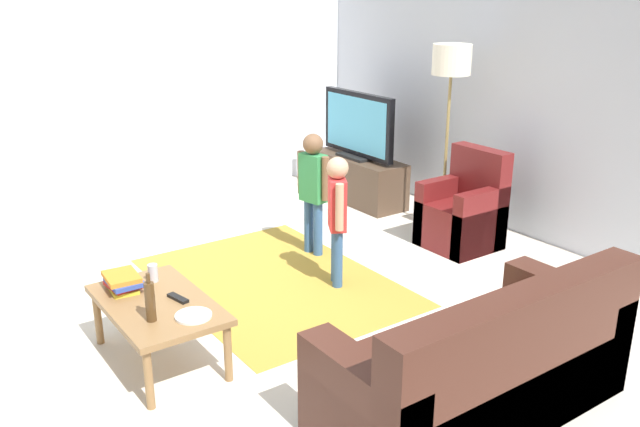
{
  "coord_description": "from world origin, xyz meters",
  "views": [
    {
      "loc": [
        3.93,
        -2.16,
        2.3
      ],
      "look_at": [
        0.0,
        0.6,
        0.65
      ],
      "focal_mm": 37.63,
      "sensor_mm": 36.0,
      "label": 1
    }
  ],
  "objects_px": {
    "child_center": "(337,210)",
    "coffee_table": "(157,309)",
    "floor_lamp": "(451,70)",
    "couch": "(485,372)",
    "tv": "(358,126)",
    "bottle": "(150,301)",
    "armchair": "(465,215)",
    "child_near_tv": "(313,183)",
    "tv_remote": "(178,298)",
    "tv_stand": "(358,180)",
    "soda_can": "(153,273)",
    "plate": "(193,316)",
    "book_stack": "(123,282)"
  },
  "relations": [
    {
      "from": "tv_stand",
      "to": "tv_remote",
      "type": "distance_m",
      "value": 3.6
    },
    {
      "from": "child_center",
      "to": "coffee_table",
      "type": "relative_size",
      "value": 1.05
    },
    {
      "from": "armchair",
      "to": "child_near_tv",
      "type": "distance_m",
      "value": 1.45
    },
    {
      "from": "child_center",
      "to": "soda_can",
      "type": "height_order",
      "value": "child_center"
    },
    {
      "from": "tv",
      "to": "soda_can",
      "type": "bearing_deg",
      "value": -61.55
    },
    {
      "from": "tv_remote",
      "to": "floor_lamp",
      "type": "bearing_deg",
      "value": 92.39
    },
    {
      "from": "floor_lamp",
      "to": "child_center",
      "type": "xyz_separation_m",
      "value": [
        0.48,
        -1.66,
        -0.91
      ]
    },
    {
      "from": "floor_lamp",
      "to": "couch",
      "type": "bearing_deg",
      "value": -40.89
    },
    {
      "from": "couch",
      "to": "child_center",
      "type": "xyz_separation_m",
      "value": [
        -1.88,
        0.39,
        0.34
      ]
    },
    {
      "from": "couch",
      "to": "bottle",
      "type": "distance_m",
      "value": 1.94
    },
    {
      "from": "child_near_tv",
      "to": "book_stack",
      "type": "relative_size",
      "value": 3.78
    },
    {
      "from": "floor_lamp",
      "to": "book_stack",
      "type": "relative_size",
      "value": 6.15
    },
    {
      "from": "coffee_table",
      "to": "soda_can",
      "type": "xyz_separation_m",
      "value": [
        -0.3,
        0.1,
        0.11
      ]
    },
    {
      "from": "coffee_table",
      "to": "tv_remote",
      "type": "height_order",
      "value": "tv_remote"
    },
    {
      "from": "tv_stand",
      "to": "tv_remote",
      "type": "bearing_deg",
      "value": -56.65
    },
    {
      "from": "tv_stand",
      "to": "tv",
      "type": "height_order",
      "value": "tv"
    },
    {
      "from": "tv_stand",
      "to": "plate",
      "type": "relative_size",
      "value": 5.45
    },
    {
      "from": "tv_stand",
      "to": "armchair",
      "type": "height_order",
      "value": "armchair"
    },
    {
      "from": "child_near_tv",
      "to": "book_stack",
      "type": "distance_m",
      "value": 2.06
    },
    {
      "from": "book_stack",
      "to": "bottle",
      "type": "xyz_separation_m",
      "value": [
        0.5,
        -0.01,
        0.07
      ]
    },
    {
      "from": "child_center",
      "to": "bottle",
      "type": "xyz_separation_m",
      "value": [
        0.51,
        -1.74,
        -0.09
      ]
    },
    {
      "from": "book_stack",
      "to": "tv_remote",
      "type": "xyz_separation_m",
      "value": [
        0.33,
        0.23,
        -0.05
      ]
    },
    {
      "from": "bottle",
      "to": "soda_can",
      "type": "bearing_deg",
      "value": 157.07
    },
    {
      "from": "floor_lamp",
      "to": "child_near_tv",
      "type": "distance_m",
      "value": 1.7
    },
    {
      "from": "child_center",
      "to": "book_stack",
      "type": "relative_size",
      "value": 3.64
    },
    {
      "from": "couch",
      "to": "child_near_tv",
      "type": "distance_m",
      "value": 2.63
    },
    {
      "from": "floor_lamp",
      "to": "coffee_table",
      "type": "xyz_separation_m",
      "value": [
        0.77,
        -3.27,
        -1.17
      ]
    },
    {
      "from": "tv_remote",
      "to": "plate",
      "type": "distance_m",
      "value": 0.27
    },
    {
      "from": "tv",
      "to": "bottle",
      "type": "relative_size",
      "value": 3.62
    },
    {
      "from": "soda_can",
      "to": "child_near_tv",
      "type": "bearing_deg",
      "value": 110.21
    },
    {
      "from": "couch",
      "to": "book_stack",
      "type": "bearing_deg",
      "value": -144.46
    },
    {
      "from": "armchair",
      "to": "book_stack",
      "type": "relative_size",
      "value": 3.11
    },
    {
      "from": "coffee_table",
      "to": "book_stack",
      "type": "xyz_separation_m",
      "value": [
        -0.28,
        -0.11,
        0.11
      ]
    },
    {
      "from": "soda_can",
      "to": "plate",
      "type": "height_order",
      "value": "soda_can"
    },
    {
      "from": "couch",
      "to": "coffee_table",
      "type": "height_order",
      "value": "couch"
    },
    {
      "from": "book_stack",
      "to": "bottle",
      "type": "height_order",
      "value": "bottle"
    },
    {
      "from": "couch",
      "to": "tv",
      "type": "bearing_deg",
      "value": 151.96
    },
    {
      "from": "book_stack",
      "to": "plate",
      "type": "xyz_separation_m",
      "value": [
        0.6,
        0.21,
        -0.05
      ]
    },
    {
      "from": "plate",
      "to": "child_center",
      "type": "bearing_deg",
      "value": 111.99
    },
    {
      "from": "floor_lamp",
      "to": "plate",
      "type": "distance_m",
      "value": 3.54
    },
    {
      "from": "couch",
      "to": "plate",
      "type": "distance_m",
      "value": 1.7
    },
    {
      "from": "child_center",
      "to": "coffee_table",
      "type": "distance_m",
      "value": 1.66
    },
    {
      "from": "child_near_tv",
      "to": "soda_can",
      "type": "distance_m",
      "value": 1.86
    },
    {
      "from": "couch",
      "to": "child_center",
      "type": "bearing_deg",
      "value": 168.35
    },
    {
      "from": "bottle",
      "to": "tv_remote",
      "type": "relative_size",
      "value": 1.79
    },
    {
      "from": "tv_stand",
      "to": "plate",
      "type": "distance_m",
      "value": 3.77
    },
    {
      "from": "armchair",
      "to": "tv",
      "type": "bearing_deg",
      "value": 179.35
    },
    {
      "from": "soda_can",
      "to": "floor_lamp",
      "type": "bearing_deg",
      "value": 98.46
    },
    {
      "from": "bottle",
      "to": "child_center",
      "type": "bearing_deg",
      "value": 106.43
    },
    {
      "from": "bottle",
      "to": "tv_remote",
      "type": "distance_m",
      "value": 0.32
    }
  ]
}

